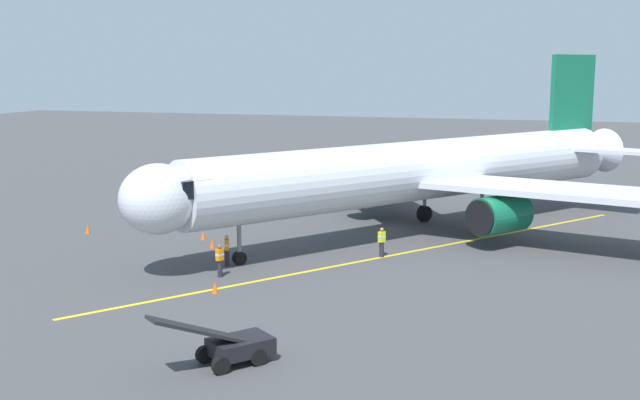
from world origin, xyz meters
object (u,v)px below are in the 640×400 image
(ground_crew_marshaller, at_px, (227,250))
(safety_cone_nose_right, at_px, (88,229))
(belt_loader_near_nose, at_px, (233,345))
(safety_cone_nose_left, at_px, (215,288))
(airplane, at_px, (423,172))
(ground_crew_loader, at_px, (382,242))
(ground_crew_wing_walker, at_px, (220,260))
(safety_cone_wing_starboard, at_px, (203,236))
(safety_cone_wing_port, at_px, (212,244))

(ground_crew_marshaller, distance_m, safety_cone_nose_right, 13.07)
(belt_loader_near_nose, xyz_separation_m, safety_cone_nose_left, (4.48, -8.04, -0.44))
(airplane, xyz_separation_m, ground_crew_loader, (1.00, 7.29, -3.12))
(ground_crew_wing_walker, bearing_deg, safety_cone_wing_starboard, -58.73)
(belt_loader_near_nose, height_order, safety_cone_wing_starboard, belt_loader_near_nose)
(ground_crew_marshaller, bearing_deg, ground_crew_wing_walker, 104.92)
(safety_cone_wing_port, bearing_deg, safety_cone_wing_starboard, -51.05)
(ground_crew_loader, distance_m, belt_loader_near_nose, 17.48)
(airplane, xyz_separation_m, belt_loader_near_nose, (2.49, 24.70, -3.29))
(airplane, distance_m, ground_crew_marshaller, 14.83)
(ground_crew_loader, bearing_deg, safety_cone_nose_right, -1.65)
(ground_crew_wing_walker, xyz_separation_m, safety_cone_nose_left, (-1.00, 2.75, -0.61))
(airplane, relative_size, ground_crew_wing_walker, 20.43)
(safety_cone_nose_left, bearing_deg, airplane, -112.69)
(ground_crew_wing_walker, height_order, belt_loader_near_nose, belt_loader_near_nose)
(airplane, relative_size, belt_loader_near_nose, 8.05)
(safety_cone_nose_right, bearing_deg, airplane, -161.94)
(ground_crew_loader, bearing_deg, ground_crew_wing_walker, 43.61)
(ground_crew_loader, height_order, safety_cone_nose_left, ground_crew_loader)
(ground_crew_marshaller, bearing_deg, safety_cone_wing_port, -54.56)
(belt_loader_near_nose, relative_size, safety_cone_wing_starboard, 7.89)
(ground_crew_marshaller, relative_size, safety_cone_wing_starboard, 3.11)
(belt_loader_near_nose, xyz_separation_m, safety_cone_wing_port, (8.62, -16.58, -0.44))
(airplane, relative_size, safety_cone_wing_port, 63.53)
(ground_crew_wing_walker, bearing_deg, ground_crew_loader, -136.39)
(ground_crew_marshaller, height_order, ground_crew_loader, same)
(safety_cone_nose_left, bearing_deg, ground_crew_wing_walker, -70.07)
(ground_crew_loader, xyz_separation_m, safety_cone_wing_starboard, (11.61, -1.03, -0.61))
(safety_cone_wing_port, xyz_separation_m, safety_cone_wing_starboard, (1.50, -1.86, 0.00))
(ground_crew_loader, bearing_deg, safety_cone_nose_left, 57.53)
(safety_cone_nose_right, bearing_deg, safety_cone_nose_left, 143.92)
(safety_cone_wing_port, bearing_deg, belt_loader_near_nose, 117.47)
(ground_crew_wing_walker, height_order, safety_cone_wing_starboard, ground_crew_wing_walker)
(ground_crew_wing_walker, relative_size, safety_cone_wing_port, 3.11)
(belt_loader_near_nose, bearing_deg, safety_cone_wing_starboard, -61.24)
(ground_crew_marshaller, height_order, safety_cone_nose_left, ground_crew_marshaller)
(ground_crew_marshaller, xyz_separation_m, ground_crew_wing_walker, (-0.59, 2.20, 0.00))
(ground_crew_marshaller, xyz_separation_m, safety_cone_nose_right, (12.06, -4.99, -0.61))
(safety_cone_nose_left, distance_m, safety_cone_wing_starboard, 11.84)
(airplane, distance_m, safety_cone_nose_right, 22.00)
(safety_cone_nose_left, distance_m, safety_cone_wing_port, 9.50)
(ground_crew_wing_walker, distance_m, safety_cone_nose_right, 14.56)
(ground_crew_marshaller, xyz_separation_m, safety_cone_wing_port, (2.56, -3.60, -0.61))
(safety_cone_wing_starboard, bearing_deg, airplane, -153.61)
(airplane, xyz_separation_m, ground_crew_marshaller, (8.55, 11.72, -3.12))
(ground_crew_wing_walker, height_order, safety_cone_nose_left, ground_crew_wing_walker)
(safety_cone_wing_starboard, bearing_deg, safety_cone_nose_right, 3.32)
(ground_crew_loader, relative_size, belt_loader_near_nose, 0.39)
(safety_cone_nose_left, xyz_separation_m, safety_cone_wing_port, (4.14, -8.54, 0.00))
(ground_crew_marshaller, distance_m, belt_loader_near_nose, 14.33)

